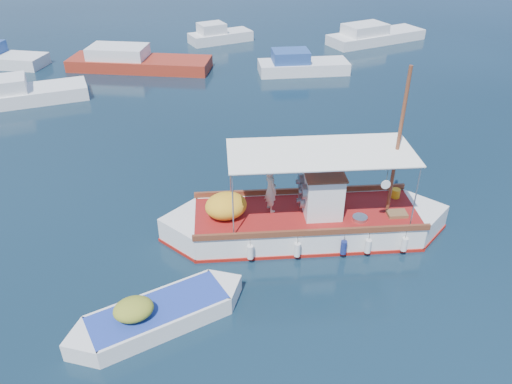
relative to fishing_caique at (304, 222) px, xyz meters
name	(u,v)px	position (x,y,z in m)	size (l,w,h in m)	color
ground	(294,223)	(-0.05, 0.76, -0.58)	(160.00, 160.00, 0.00)	black
fishing_caique	(304,222)	(0.00, 0.00, 0.00)	(10.52, 4.89, 6.64)	white
dinghy	(157,316)	(-5.96, -2.65, -0.29)	(5.57, 2.34, 1.38)	white
bg_boat_nw	(18,95)	(-10.72, 17.92, -0.09)	(7.55, 2.69, 1.80)	silver
bg_boat_n	(135,62)	(-3.17, 22.03, -0.09)	(10.15, 6.89, 1.80)	maroon
bg_boat_ne	(301,66)	(7.54, 17.35, -0.09)	(6.51, 3.52, 1.80)	silver
bg_boat_e	(374,36)	(16.45, 22.54, -0.09)	(8.70, 3.76, 1.80)	silver
bg_boat_far_n	(219,36)	(4.35, 26.92, -0.09)	(5.37, 2.69, 1.80)	silver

